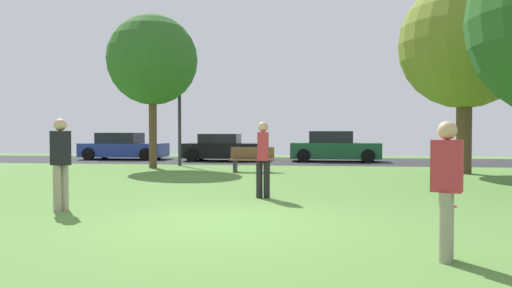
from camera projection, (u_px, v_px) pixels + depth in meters
name	position (u px, v px, depth m)	size (l,w,h in m)	color
ground_plane	(221.00, 223.00, 7.38)	(44.00, 44.00, 0.00)	#547F38
road_strip	(286.00, 161.00, 23.24)	(44.00, 6.40, 0.01)	#28282B
oak_tree_center	(152.00, 60.00, 18.58)	(3.59, 3.59, 6.13)	brown
birch_tree_lone	(465.00, 44.00, 16.07)	(4.48, 4.48, 6.76)	brown
person_thrower	(61.00, 160.00, 8.53)	(0.38, 0.33, 1.69)	gray
person_catcher	(447.00, 185.00, 5.19)	(0.38, 0.33, 1.57)	gray
person_bystander	(263.00, 156.00, 10.14)	(0.30, 0.33, 1.67)	black
frisbee_disc	(449.00, 206.00, 9.03)	(0.27, 0.27, 0.03)	#EA2D6B
parked_car_blue	(123.00, 147.00, 24.66)	(4.39, 2.07, 1.41)	#233893
parked_car_black	(223.00, 148.00, 23.34)	(4.02, 1.98, 1.36)	black
parked_car_green	(334.00, 148.00, 22.86)	(4.32, 1.93, 1.49)	#195633
park_bench	(252.00, 159.00, 16.79)	(1.60, 0.45, 0.90)	brown
street_lamp_post	(180.00, 113.00, 19.98)	(0.14, 0.14, 4.50)	#2D2D33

